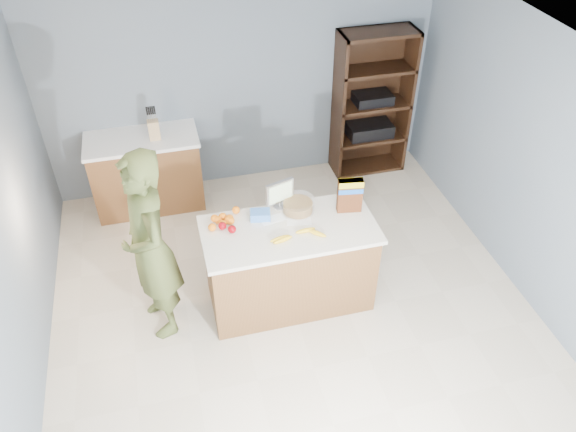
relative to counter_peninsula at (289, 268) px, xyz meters
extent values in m
cube|color=beige|center=(0.00, -0.30, -0.42)|extent=(4.50, 5.00, 0.02)
cube|color=slate|center=(0.00, 2.20, 0.83)|extent=(4.50, 0.02, 2.50)
cube|color=slate|center=(-2.25, -0.30, 0.83)|extent=(0.02, 5.00, 2.50)
cube|color=slate|center=(2.25, -0.30, 0.83)|extent=(0.02, 5.00, 2.50)
cube|color=white|center=(0.00, -0.30, 2.08)|extent=(4.50, 5.00, 0.02)
cube|color=brown|center=(0.00, 0.00, 0.01)|extent=(1.50, 0.70, 0.86)
cube|color=silver|center=(0.00, 0.00, 0.46)|extent=(1.56, 0.76, 0.04)
cube|color=black|center=(0.00, 0.00, -0.37)|extent=(1.46, 0.66, 0.10)
cube|color=brown|center=(-1.20, 1.90, 0.01)|extent=(1.20, 0.60, 0.86)
cube|color=white|center=(-1.20, 1.90, 0.46)|extent=(1.24, 0.62, 0.04)
cube|color=black|center=(1.55, 2.18, 0.48)|extent=(0.90, 0.04, 1.80)
cube|color=black|center=(1.12, 2.00, 0.48)|extent=(0.04, 0.40, 1.80)
cube|color=black|center=(1.98, 2.00, 0.48)|extent=(0.04, 0.40, 1.80)
cube|color=black|center=(1.55, 2.00, -0.40)|extent=(0.90, 0.40, 0.04)
cube|color=black|center=(1.55, 2.00, 0.03)|extent=(0.90, 0.40, 0.04)
cube|color=black|center=(1.55, 2.00, 0.48)|extent=(0.90, 0.40, 0.04)
cube|color=black|center=(1.55, 2.00, 0.93)|extent=(0.90, 0.40, 0.04)
cube|color=black|center=(1.55, 2.00, 1.36)|extent=(0.90, 0.40, 0.04)
cube|color=black|center=(1.55, 2.00, 0.13)|extent=(0.55, 0.32, 0.16)
cube|color=black|center=(1.55, 2.00, 0.56)|extent=(0.45, 0.30, 0.12)
imported|color=#475226|center=(-1.21, 0.02, 0.51)|extent=(0.60, 0.76, 1.85)
cube|color=tan|center=(-1.04, 1.84, 0.59)|extent=(0.12, 0.10, 0.22)
cylinder|color=black|center=(-1.08, 1.84, 0.75)|extent=(0.02, 0.02, 0.09)
cylinder|color=black|center=(-1.06, 1.84, 0.75)|extent=(0.02, 0.02, 0.09)
cylinder|color=black|center=(-1.04, 1.84, 0.75)|extent=(0.02, 0.02, 0.09)
cylinder|color=black|center=(-1.02, 1.84, 0.75)|extent=(0.02, 0.02, 0.09)
cylinder|color=black|center=(-1.00, 1.84, 0.75)|extent=(0.02, 0.02, 0.09)
cube|color=white|center=(-0.11, 0.16, 0.49)|extent=(0.24, 0.15, 0.00)
cube|color=white|center=(0.11, 0.07, 0.49)|extent=(0.24, 0.15, 0.00)
ellipsoid|color=yellow|center=(-0.12, -0.14, 0.51)|extent=(0.19, 0.08, 0.04)
ellipsoid|color=yellow|center=(-0.10, -0.16, 0.51)|extent=(0.19, 0.09, 0.04)
ellipsoid|color=yellow|center=(0.12, -0.09, 0.51)|extent=(0.19, 0.06, 0.04)
ellipsoid|color=yellow|center=(0.21, -0.15, 0.51)|extent=(0.16, 0.16, 0.04)
sphere|color=maroon|center=(-0.57, 0.14, 0.52)|extent=(0.07, 0.07, 0.07)
sphere|color=maroon|center=(-0.50, 0.07, 0.52)|extent=(0.07, 0.07, 0.07)
sphere|color=orange|center=(-0.67, 0.14, 0.52)|extent=(0.07, 0.07, 0.07)
sphere|color=orange|center=(-0.55, 0.27, 0.52)|extent=(0.07, 0.07, 0.07)
sphere|color=orange|center=(-0.49, 0.19, 0.52)|extent=(0.07, 0.07, 0.07)
sphere|color=orange|center=(-0.49, 0.23, 0.52)|extent=(0.07, 0.07, 0.07)
sphere|color=orange|center=(-0.62, 0.26, 0.52)|extent=(0.07, 0.07, 0.07)
sphere|color=orange|center=(-0.51, 0.21, 0.52)|extent=(0.07, 0.07, 0.07)
sphere|color=orange|center=(-0.42, 0.33, 0.52)|extent=(0.07, 0.07, 0.07)
sphere|color=orange|center=(-0.57, 0.17, 0.52)|extent=(0.07, 0.07, 0.07)
sphere|color=orange|center=(-0.60, 0.23, 0.52)|extent=(0.07, 0.07, 0.07)
cube|color=blue|center=(-0.22, 0.20, 0.52)|extent=(0.20, 0.15, 0.08)
cylinder|color=#267219|center=(0.14, 0.22, 0.53)|extent=(0.27, 0.27, 0.09)
cylinder|color=white|center=(0.14, 0.22, 0.55)|extent=(0.30, 0.30, 0.13)
cylinder|color=silver|center=(-0.01, 0.32, 0.49)|extent=(0.12, 0.12, 0.01)
cylinder|color=silver|center=(-0.01, 0.32, 0.52)|extent=(0.02, 0.02, 0.05)
cube|color=silver|center=(-0.01, 0.32, 0.66)|extent=(0.28, 0.12, 0.22)
cube|color=yellow|center=(0.00, 0.30, 0.66)|extent=(0.23, 0.07, 0.18)
cube|color=#592B14|center=(0.59, 0.11, 0.65)|extent=(0.23, 0.11, 0.34)
cube|color=yellow|center=(0.59, 0.11, 0.79)|extent=(0.23, 0.12, 0.06)
cube|color=blue|center=(0.59, 0.11, 0.72)|extent=(0.23, 0.12, 0.05)
camera|label=1|loc=(-0.96, -3.67, 3.69)|focal=35.00mm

